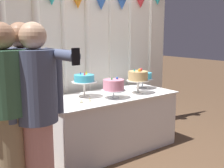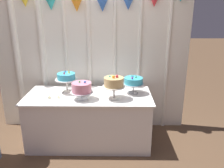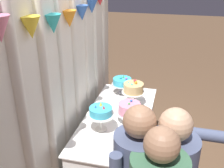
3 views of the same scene
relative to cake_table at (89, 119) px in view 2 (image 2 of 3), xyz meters
The scene contains 9 objects.
ground_plane 0.39m from the cake_table, 90.00° to the right, with size 24.00×24.00×0.00m, color brown.
draped_curtain 1.06m from the cake_table, 97.94° to the left, with size 2.99×0.16×2.46m.
cake_table is the anchor object (origin of this frame).
cake_display_leftmost 0.69m from the cake_table, 159.98° to the left, with size 0.32×0.32×0.33m.
cake_display_midleft 0.55m from the cake_table, 114.64° to the right, with size 0.30×0.30×0.26m.
cake_display_midright 0.70m from the cake_table, 19.71° to the right, with size 0.30×0.30×0.34m.
cake_display_rightmost 0.84m from the cake_table, ahead, with size 0.30×0.30×0.27m.
tealight_far_left 0.65m from the cake_table, 165.86° to the right, with size 0.04×0.04×0.04m.
tealight_near_left 0.56m from the cake_table, 162.89° to the right, with size 0.04×0.04×0.03m.
Camera 2 is at (0.36, -2.91, 1.91)m, focal length 37.16 mm.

